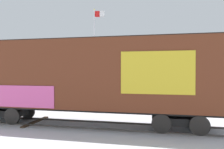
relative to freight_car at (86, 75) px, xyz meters
name	(u,v)px	position (x,y,z in m)	size (l,w,h in m)	color
ground_plane	(95,126)	(0.54, 0.00, -2.71)	(260.00, 260.00, 0.00)	silver
track	(60,123)	(-1.52, 0.05, -2.67)	(60.02, 3.69, 0.08)	#4C4742
freight_car	(86,75)	(0.00, 0.00, 0.00)	(14.67, 3.15, 4.77)	#5B2B19
flagpole	(96,44)	(-2.64, 12.50, 3.35)	(1.25, 0.32, 10.12)	silver
hillside	(142,68)	(0.61, 77.07, 1.47)	(154.36, 32.35, 12.32)	gray
parked_car_tan	(46,96)	(-4.86, 4.94, -1.82)	(4.88, 2.35, 1.78)	#9E8966
parked_car_silver	(117,99)	(1.01, 4.67, -1.90)	(4.66, 2.37, 1.63)	#B7BABF
parked_car_red	(192,99)	(6.46, 4.88, -1.79)	(4.34, 2.10, 1.80)	#B21E1E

